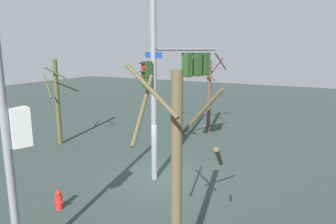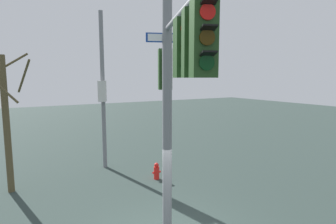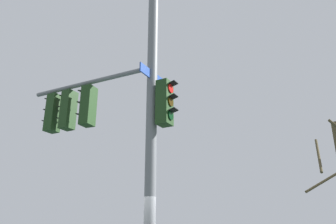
# 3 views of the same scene
# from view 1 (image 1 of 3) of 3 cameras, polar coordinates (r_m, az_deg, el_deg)

# --- Properties ---
(ground_plane) EXTENTS (80.00, 80.00, 0.00)m
(ground_plane) POSITION_cam_1_polar(r_m,az_deg,el_deg) (14.20, -0.87, -11.91)
(ground_plane) COLOR #2D3C37
(main_signal_pole_assembly) EXTENTS (4.54, 4.37, 9.55)m
(main_signal_pole_assembly) POSITION_cam_1_polar(r_m,az_deg,el_deg) (13.43, -0.32, 9.21)
(main_signal_pole_assembly) COLOR slate
(main_signal_pole_assembly) RESTS_ON ground
(secondary_pole_assembly) EXTENTS (0.50, 0.68, 7.52)m
(secondary_pole_assembly) POSITION_cam_1_polar(r_m,az_deg,el_deg) (8.27, -27.36, -2.91)
(secondary_pole_assembly) COLOR slate
(secondary_pole_assembly) RESTS_ON ground
(fire_hydrant) EXTENTS (0.38, 0.24, 0.73)m
(fire_hydrant) POSITION_cam_1_polar(r_m,az_deg,el_deg) (12.07, -19.72, -15.25)
(fire_hydrant) COLOR red
(fire_hydrant) RESTS_ON ground
(bare_tree_behind_pole) EXTENTS (1.84, 1.70, 5.51)m
(bare_tree_behind_pole) POSITION_cam_1_polar(r_m,az_deg,el_deg) (20.70, 7.75, 3.40)
(bare_tree_behind_pole) COLOR #50352D
(bare_tree_behind_pole) RESTS_ON ground
(bare_tree_across_street) EXTENTS (2.04, 2.03, 5.41)m
(bare_tree_across_street) POSITION_cam_1_polar(r_m,az_deg,el_deg) (6.65, 1.64, -13.18)
(bare_tree_across_street) COLOR brown
(bare_tree_across_street) RESTS_ON ground
(bare_tree_corner) EXTENTS (1.66, 1.82, 5.10)m
(bare_tree_corner) POSITION_cam_1_polar(r_m,az_deg,el_deg) (19.31, -19.95, 1.98)
(bare_tree_corner) COLOR #444524
(bare_tree_corner) RESTS_ON ground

